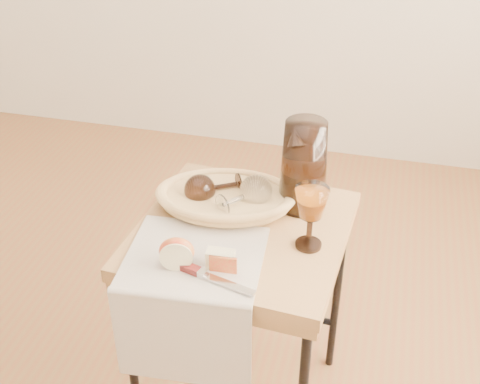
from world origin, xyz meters
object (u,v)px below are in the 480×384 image
(goblet_lying_a, at_px, (217,187))
(table_knife, at_px, (206,274))
(side_table, at_px, (242,322))
(pitcher, at_px, (304,165))
(wine_goblet, at_px, (310,218))
(tea_towel, at_px, (194,258))
(bread_basket, at_px, (226,200))
(goblet_lying_b, at_px, (242,197))
(apple_half, at_px, (177,251))

(goblet_lying_a, bearing_deg, table_knife, 70.45)
(side_table, xyz_separation_m, pitcher, (0.13, 0.14, 0.45))
(goblet_lying_a, bearing_deg, wine_goblet, 124.79)
(side_table, distance_m, goblet_lying_a, 0.40)
(goblet_lying_a, relative_size, table_knife, 0.60)
(pitcher, relative_size, table_knife, 1.27)
(tea_towel, bearing_deg, bread_basket, 81.20)
(side_table, height_order, goblet_lying_a, goblet_lying_a)
(wine_goblet, bearing_deg, goblet_lying_b, 155.30)
(pitcher, distance_m, apple_half, 0.40)
(side_table, bearing_deg, goblet_lying_a, 135.72)
(table_knife, bearing_deg, wine_goblet, 56.35)
(bread_basket, xyz_separation_m, wine_goblet, (0.23, -0.10, 0.06))
(tea_towel, bearing_deg, wine_goblet, 20.07)
(side_table, distance_m, pitcher, 0.49)
(bread_basket, height_order, goblet_lying_b, goblet_lying_b)
(goblet_lying_b, bearing_deg, pitcher, -19.97)
(pitcher, height_order, table_knife, pitcher)
(goblet_lying_a, relative_size, pitcher, 0.47)
(goblet_lying_b, distance_m, wine_goblet, 0.21)
(goblet_lying_a, distance_m, table_knife, 0.30)
(wine_goblet, xyz_separation_m, table_knife, (-0.20, -0.18, -0.07))
(bread_basket, distance_m, table_knife, 0.28)
(bread_basket, height_order, apple_half, apple_half)
(apple_half, bearing_deg, goblet_lying_b, 53.41)
(side_table, height_order, table_knife, table_knife)
(table_knife, bearing_deg, apple_half, 175.28)
(bread_basket, distance_m, apple_half, 0.26)
(tea_towel, distance_m, wine_goblet, 0.29)
(pitcher, bearing_deg, bread_basket, 175.62)
(goblet_lying_b, bearing_deg, wine_goblet, -75.25)
(apple_half, bearing_deg, goblet_lying_a, 71.36)
(goblet_lying_a, xyz_separation_m, goblet_lying_b, (0.08, -0.03, 0.00))
(bread_basket, xyz_separation_m, pitcher, (0.19, 0.06, 0.10))
(goblet_lying_b, height_order, table_knife, goblet_lying_b)
(goblet_lying_b, bearing_deg, side_table, -126.10)
(side_table, distance_m, goblet_lying_b, 0.39)
(side_table, relative_size, goblet_lying_b, 4.63)
(side_table, relative_size, bread_basket, 2.02)
(bread_basket, distance_m, wine_goblet, 0.26)
(side_table, height_order, tea_towel, tea_towel)
(tea_towel, relative_size, goblet_lying_a, 2.40)
(bread_basket, bearing_deg, goblet_lying_a, 143.92)
(bread_basket, height_order, goblet_lying_a, goblet_lying_a)
(wine_goblet, height_order, apple_half, wine_goblet)
(tea_towel, xyz_separation_m, bread_basket, (0.02, 0.22, 0.02))
(goblet_lying_a, bearing_deg, goblet_lying_b, 125.55)
(goblet_lying_a, height_order, pitcher, pitcher)
(pitcher, height_order, apple_half, pitcher)
(goblet_lying_b, relative_size, wine_goblet, 0.85)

